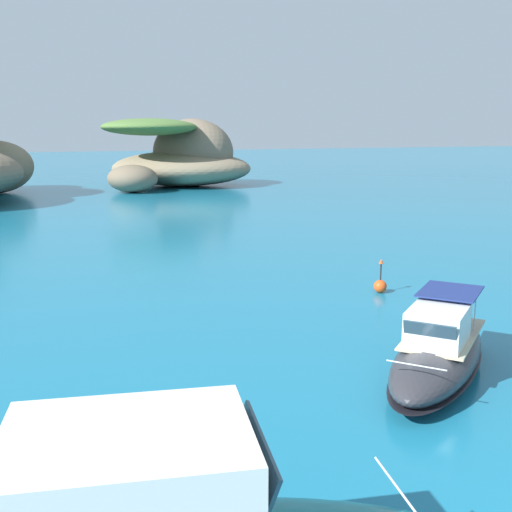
% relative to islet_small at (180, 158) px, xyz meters
% --- Properties ---
extents(islet_small, '(21.84, 20.55, 8.19)m').
position_rel_islet_small_xyz_m(islet_small, '(0.00, 0.00, 0.00)').
color(islet_small, '#756651').
rests_on(islet_small, ground).
extents(motorboat_charcoal, '(6.83, 6.22, 2.24)m').
position_rel_islet_small_xyz_m(motorboat_charcoal, '(-9.77, -61.68, -2.66)').
color(motorboat_charcoal, '#2D2D33').
rests_on(motorboat_charcoal, ground).
extents(channel_buoy, '(0.56, 0.56, 1.48)m').
position_rel_islet_small_xyz_m(channel_buoy, '(-6.05, -53.14, -3.04)').
color(channel_buoy, '#E54C19').
rests_on(channel_buoy, ground).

